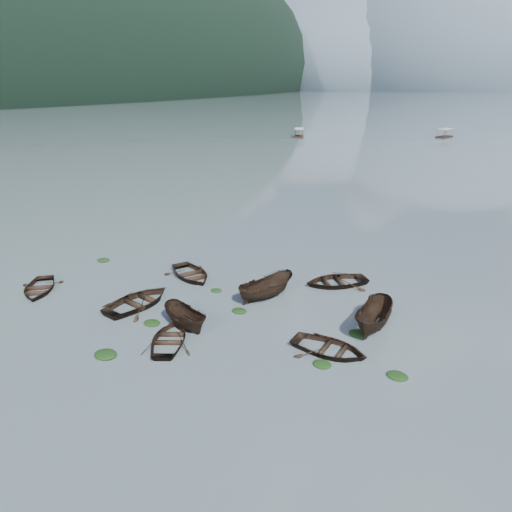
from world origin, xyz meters
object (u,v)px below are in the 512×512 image
at_px(rowboat_3, 170,342).
at_px(rowboat_0, 39,291).
at_px(pontoon_left, 299,137).
at_px(pontoon_centre, 444,137).

bearing_deg(rowboat_3, rowboat_0, -31.54).
relative_size(pontoon_left, pontoon_centre, 1.01).
xyz_separation_m(rowboat_3, pontoon_centre, (1.56, 112.08, 0.00)).
bearing_deg(rowboat_3, pontoon_left, -97.71).
xyz_separation_m(pontoon_left, pontoon_centre, (33.27, 17.13, 0.00)).
height_order(rowboat_3, pontoon_centre, pontoon_centre).
xyz_separation_m(rowboat_0, pontoon_left, (-19.63, 93.81, 0.00)).
bearing_deg(rowboat_0, rowboat_3, -44.12).
bearing_deg(rowboat_0, pontoon_left, 63.06).
bearing_deg(pontoon_left, rowboat_3, -92.41).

